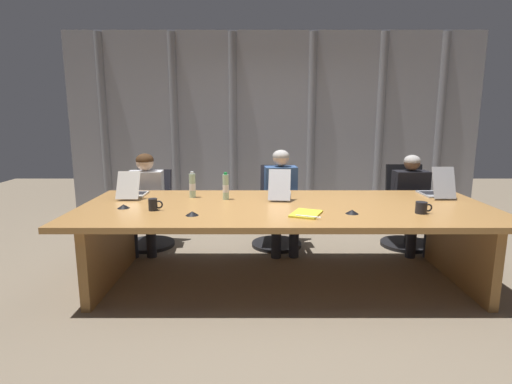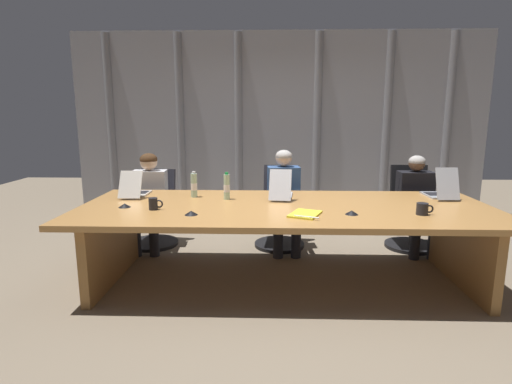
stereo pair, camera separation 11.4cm
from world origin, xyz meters
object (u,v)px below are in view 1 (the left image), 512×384
(laptop_left_mid, at_px, (281,192))
(spiral_notepad, at_px, (307,214))
(water_bottle_secondary, at_px, (226,187))
(laptop_left_end, at_px, (134,191))
(person_left_end, at_px, (146,196))
(coffee_mug_far, at_px, (422,208))
(office_chair_left_end, at_px, (151,218))
(conference_mic_left_side, at_px, (124,206))
(water_bottle_primary, at_px, (193,186))
(conference_mic_middle, at_px, (353,212))
(office_chair_left_mid, at_px, (278,216))
(coffee_mug_near, at_px, (154,204))
(person_left_mid, at_px, (282,194))
(conference_mic_right_side, at_px, (193,213))
(office_chair_center, at_px, (407,216))
(person_center, at_px, (413,197))
(laptop_center, at_px, (437,191))

(laptop_left_mid, distance_m, spiral_notepad, 0.73)
(water_bottle_secondary, bearing_deg, laptop_left_mid, 10.11)
(laptop_left_end, height_order, person_left_end, person_left_end)
(coffee_mug_far, bearing_deg, office_chair_left_end, 152.44)
(spiral_notepad, bearing_deg, conference_mic_left_side, -165.69)
(water_bottle_primary, distance_m, conference_mic_left_side, 0.73)
(conference_mic_middle, bearing_deg, office_chair_left_mid, 111.54)
(office_chair_left_end, xyz_separation_m, conference_mic_left_side, (0.10, -1.21, 0.42))
(water_bottle_primary, bearing_deg, coffee_mug_near, -114.54)
(person_left_mid, distance_m, conference_mic_right_side, 1.56)
(office_chair_left_mid, relative_size, person_left_mid, 0.82)
(laptop_left_end, bearing_deg, office_chair_left_mid, -65.86)
(office_chair_center, height_order, water_bottle_primary, water_bottle_primary)
(laptop_left_end, bearing_deg, conference_mic_right_side, -137.76)
(person_center, bearing_deg, coffee_mug_near, -67.92)
(office_chair_left_mid, bearing_deg, water_bottle_secondary, -27.74)
(person_left_mid, bearing_deg, laptop_left_mid, -10.37)
(office_chair_left_mid, xyz_separation_m, coffee_mug_far, (1.15, -1.41, 0.44))
(person_left_end, xyz_separation_m, conference_mic_left_side, (0.10, -1.06, 0.12))
(laptop_center, xyz_separation_m, person_left_mid, (-1.55, 0.53, -0.15))
(person_left_mid, xyz_separation_m, water_bottle_primary, (-0.94, -0.58, 0.21))
(office_chair_center, bearing_deg, laptop_center, 2.75)
(office_chair_left_end, distance_m, person_center, 3.12)
(person_left_mid, height_order, person_center, person_left_mid)
(office_chair_center, bearing_deg, office_chair_left_end, -88.89)
(conference_mic_middle, bearing_deg, laptop_center, 35.42)
(laptop_left_end, height_order, person_left_mid, person_left_mid)
(conference_mic_left_side, bearing_deg, person_left_end, 95.25)
(laptop_left_mid, relative_size, office_chair_left_end, 0.55)
(conference_mic_right_side, bearing_deg, person_left_end, 119.78)
(office_chair_left_end, bearing_deg, coffee_mug_far, 70.68)
(laptop_center, bearing_deg, conference_mic_right_side, 106.81)
(laptop_left_end, height_order, office_chair_left_mid, laptop_left_end)
(person_center, xyz_separation_m, conference_mic_middle, (-1.00, -1.26, 0.14))
(laptop_center, xyz_separation_m, spiral_notepad, (-1.42, -0.77, -0.05))
(water_bottle_primary, bearing_deg, person_left_end, 137.93)
(conference_mic_left_side, relative_size, conference_mic_right_side, 1.00)
(office_chair_left_end, bearing_deg, person_center, 95.31)
(office_chair_left_end, height_order, conference_mic_left_side, office_chair_left_end)
(laptop_left_end, distance_m, coffee_mug_near, 0.70)
(conference_mic_middle, bearing_deg, conference_mic_left_side, 174.21)
(person_left_end, relative_size, conference_mic_right_side, 10.22)
(person_left_end, relative_size, coffee_mug_near, 8.85)
(person_center, xyz_separation_m, water_bottle_secondary, (-2.12, -0.68, 0.24))
(conference_mic_middle, height_order, spiral_notepad, conference_mic_middle)
(person_left_mid, relative_size, conference_mic_middle, 10.60)
(person_left_end, relative_size, water_bottle_primary, 4.26)
(conference_mic_middle, bearing_deg, water_bottle_primary, 155.03)
(office_chair_left_end, relative_size, coffee_mug_far, 6.37)
(office_chair_left_mid, bearing_deg, conference_mic_left_side, -44.36)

